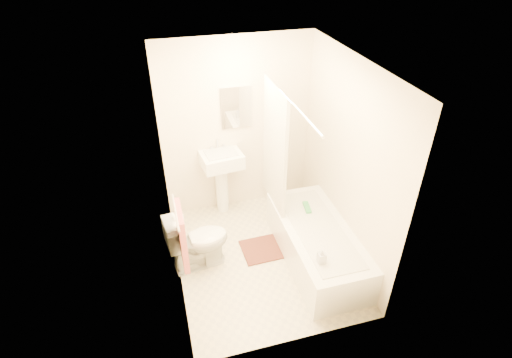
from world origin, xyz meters
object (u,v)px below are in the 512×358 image
object	(u,v)px
bathtub	(316,244)
sink	(222,180)
soap_bottle	(322,256)
toilet	(198,241)
bath_mat	(266,248)

from	to	relation	value
bathtub	sink	bearing A→B (deg)	125.17
bathtub	soap_bottle	xyz separation A→B (m)	(-0.18, -0.51, 0.33)
toilet	soap_bottle	distance (m)	1.46
bathtub	soap_bottle	distance (m)	0.63
sink	bathtub	xyz separation A→B (m)	(0.89, -1.26, -0.28)
sink	soap_bottle	world-z (taller)	sink
bathtub	bath_mat	world-z (taller)	bathtub
bathtub	soap_bottle	world-z (taller)	soap_bottle
bathtub	bath_mat	distance (m)	0.66
bath_mat	sink	bearing A→B (deg)	110.83
toilet	bath_mat	bearing A→B (deg)	-96.28
bath_mat	bathtub	bearing A→B (deg)	-31.14
bathtub	bath_mat	bearing A→B (deg)	148.86
toilet	sink	distance (m)	1.09
sink	bathtub	bearing A→B (deg)	-61.43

